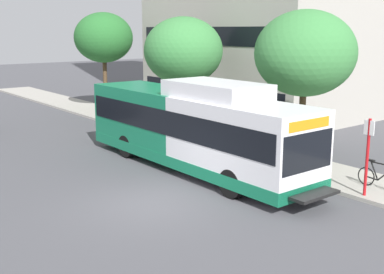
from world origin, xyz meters
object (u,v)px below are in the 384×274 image
bicycle_parked (381,177)px  street_tree_mid_block (183,51)px  transit_bus (193,128)px  bus_stop_sign_pole (368,151)px  street_tree_far_block (104,38)px  street_tree_near_stop (305,54)px

bicycle_parked → street_tree_mid_block: size_ratio=0.29×
transit_bus → bus_stop_sign_pole: bearing=-70.6°
street_tree_mid_block → street_tree_far_block: bearing=91.5°
street_tree_near_stop → street_tree_mid_block: bearing=89.0°
street_tree_far_block → transit_bus: bearing=-105.8°
street_tree_near_stop → street_tree_far_block: street_tree_far_block is taller
transit_bus → street_tree_far_block: bearing=74.2°
bicycle_parked → street_tree_mid_block: bearing=84.5°
bus_stop_sign_pole → street_tree_mid_block: size_ratio=0.43×
bus_stop_sign_pole → bicycle_parked: bearing=1.9°
transit_bus → bus_stop_sign_pole: size_ratio=4.71×
transit_bus → bicycle_parked: transit_bus is taller
street_tree_mid_block → bicycle_parked: bearing=-95.5°
bicycle_parked → street_tree_near_stop: bearing=76.0°
transit_bus → bicycle_parked: bearing=-62.9°
bicycle_parked → street_tree_near_stop: (1.10, 4.42, 4.01)m
transit_bus → street_tree_near_stop: street_tree_near_stop is taller
transit_bus → street_tree_near_stop: size_ratio=1.97×
bus_stop_sign_pole → street_tree_near_stop: size_ratio=0.42×
street_tree_near_stop → street_tree_far_block: bearing=90.3°
bicycle_parked → street_tree_mid_block: (1.24, 12.82, 3.83)m
street_tree_near_stop → street_tree_far_block: size_ratio=0.95×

